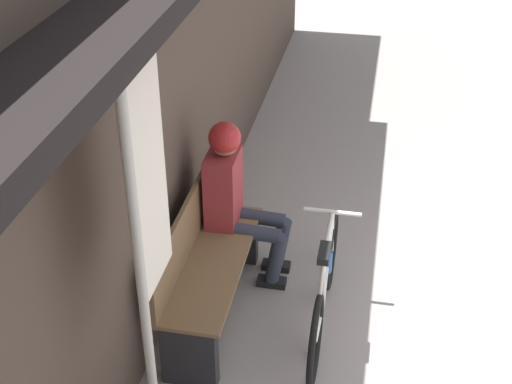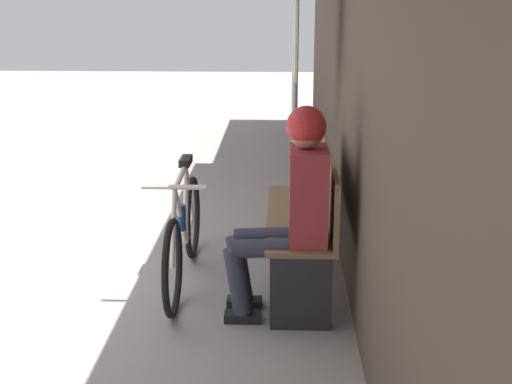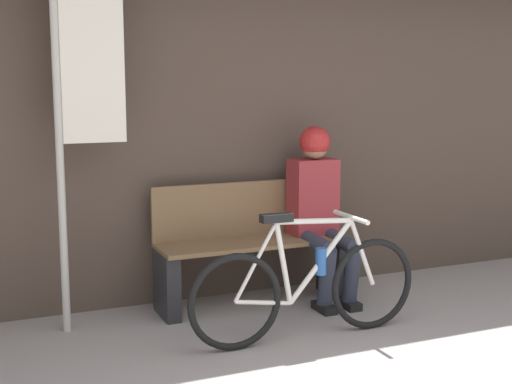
% 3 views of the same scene
% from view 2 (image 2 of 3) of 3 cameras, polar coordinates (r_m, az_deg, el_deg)
% --- Properties ---
extents(storefront_wall, '(12.00, 0.56, 3.20)m').
position_cam_2_polar(storefront_wall, '(4.50, 8.45, 12.58)').
color(storefront_wall, '#4C3D33').
rests_on(storefront_wall, ground_plane).
extents(park_bench_near, '(1.41, 0.42, 0.88)m').
position_cam_2_polar(park_bench_near, '(4.73, 4.05, -2.73)').
color(park_bench_near, brown).
rests_on(park_bench_near, ground_plane).
extents(bicycle, '(1.57, 0.40, 0.82)m').
position_cam_2_polar(bicycle, '(4.76, -5.84, -3.44)').
color(bicycle, black).
rests_on(bicycle, ground_plane).
extents(person_seated, '(0.34, 0.61, 1.29)m').
position_cam_2_polar(person_seated, '(4.15, 2.95, -0.52)').
color(person_seated, '#2D3342').
rests_on(person_seated, ground_plane).
extents(banner_pole, '(0.45, 0.05, 2.39)m').
position_cam_2_polar(banner_pole, '(5.68, 3.21, 12.49)').
color(banner_pole, '#B7B2A8').
rests_on(banner_pole, ground_plane).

